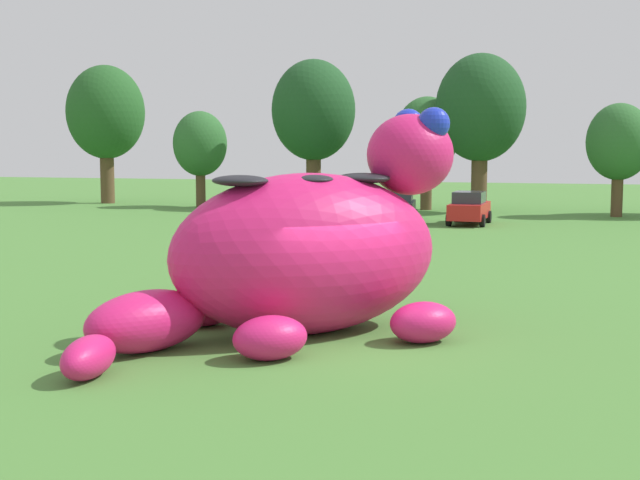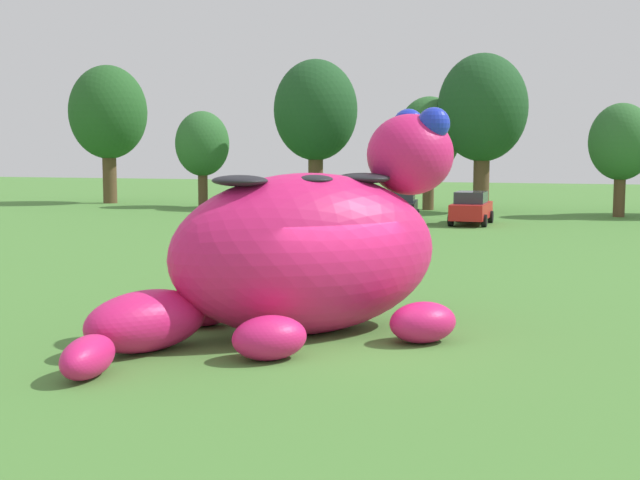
{
  "view_description": "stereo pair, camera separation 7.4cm",
  "coord_description": "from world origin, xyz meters",
  "px_view_note": "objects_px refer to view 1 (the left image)",
  "views": [
    {
      "loc": [
        4.22,
        -16.96,
        4.12
      ],
      "look_at": [
        -1.3,
        2.02,
        1.96
      ],
      "focal_mm": 48.81,
      "sensor_mm": 36.0,
      "label": 1
    },
    {
      "loc": [
        4.29,
        -16.94,
        4.12
      ],
      "look_at": [
        -1.3,
        2.02,
        1.96
      ],
      "focal_mm": 48.81,
      "sensor_mm": 36.0,
      "label": 2
    }
  ],
  "objects_px": {
    "spectator_near_inflatable": "(329,212)",
    "spectator_mid_field": "(214,219)",
    "car_blue": "(327,204)",
    "car_black": "(398,206)",
    "car_red": "(469,208)",
    "giant_inflatable_creature": "(307,251)",
    "car_green": "(262,203)"
  },
  "relations": [
    {
      "from": "giant_inflatable_creature",
      "to": "car_blue",
      "type": "distance_m",
      "value": 29.11
    },
    {
      "from": "car_blue",
      "to": "car_black",
      "type": "distance_m",
      "value": 4.1
    },
    {
      "from": "car_black",
      "to": "spectator_mid_field",
      "type": "relative_size",
      "value": 2.51
    },
    {
      "from": "spectator_near_inflatable",
      "to": "spectator_mid_field",
      "type": "relative_size",
      "value": 1.0
    },
    {
      "from": "car_green",
      "to": "car_red",
      "type": "height_order",
      "value": "same"
    },
    {
      "from": "car_green",
      "to": "car_red",
      "type": "bearing_deg",
      "value": -4.8
    },
    {
      "from": "car_red",
      "to": "car_black",
      "type": "bearing_deg",
      "value": 178.06
    },
    {
      "from": "spectator_mid_field",
      "to": "car_red",
      "type": "bearing_deg",
      "value": 44.11
    },
    {
      "from": "spectator_near_inflatable",
      "to": "giant_inflatable_creature",
      "type": "bearing_deg",
      "value": -75.51
    },
    {
      "from": "car_black",
      "to": "spectator_near_inflatable",
      "type": "xyz_separation_m",
      "value": [
        -2.47,
        -4.91,
        -0.01
      ]
    },
    {
      "from": "giant_inflatable_creature",
      "to": "car_green",
      "type": "distance_m",
      "value": 30.76
    },
    {
      "from": "car_green",
      "to": "spectator_near_inflatable",
      "type": "distance_m",
      "value": 8.04
    },
    {
      "from": "giant_inflatable_creature",
      "to": "car_black",
      "type": "bearing_deg",
      "value": 97.02
    },
    {
      "from": "car_blue",
      "to": "spectator_mid_field",
      "type": "height_order",
      "value": "car_blue"
    },
    {
      "from": "car_red",
      "to": "spectator_near_inflatable",
      "type": "distance_m",
      "value": 7.88
    },
    {
      "from": "spectator_near_inflatable",
      "to": "spectator_mid_field",
      "type": "distance_m",
      "value": 6.39
    },
    {
      "from": "car_blue",
      "to": "car_red",
      "type": "relative_size",
      "value": 1.0
    },
    {
      "from": "car_blue",
      "to": "car_red",
      "type": "height_order",
      "value": "same"
    },
    {
      "from": "car_red",
      "to": "spectator_mid_field",
      "type": "distance_m",
      "value": 14.15
    },
    {
      "from": "giant_inflatable_creature",
      "to": "car_red",
      "type": "distance_m",
      "value": 27.55
    },
    {
      "from": "car_green",
      "to": "spectator_mid_field",
      "type": "bearing_deg",
      "value": -81.12
    },
    {
      "from": "car_green",
      "to": "spectator_near_inflatable",
      "type": "height_order",
      "value": "car_green"
    },
    {
      "from": "car_green",
      "to": "spectator_mid_field",
      "type": "xyz_separation_m",
      "value": [
        1.69,
        -10.84,
        -0.01
      ]
    },
    {
      "from": "car_green",
      "to": "spectator_mid_field",
      "type": "height_order",
      "value": "car_green"
    },
    {
      "from": "giant_inflatable_creature",
      "to": "car_blue",
      "type": "xyz_separation_m",
      "value": [
        -7.48,
        28.11,
        -0.96
      ]
    },
    {
      "from": "car_black",
      "to": "car_green",
      "type": "bearing_deg",
      "value": 173.87
    },
    {
      "from": "giant_inflatable_creature",
      "to": "car_green",
      "type": "relative_size",
      "value": 2.16
    },
    {
      "from": "spectator_near_inflatable",
      "to": "car_blue",
      "type": "bearing_deg",
      "value": 106.63
    },
    {
      "from": "giant_inflatable_creature",
      "to": "car_blue",
      "type": "relative_size",
      "value": 2.17
    },
    {
      "from": "spectator_mid_field",
      "to": "giant_inflatable_creature",
      "type": "bearing_deg",
      "value": -61.06
    },
    {
      "from": "car_blue",
      "to": "spectator_mid_field",
      "type": "relative_size",
      "value": 2.42
    },
    {
      "from": "giant_inflatable_creature",
      "to": "car_green",
      "type": "xyz_separation_m",
      "value": [
        -11.47,
        28.53,
        -0.96
      ]
    }
  ]
}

